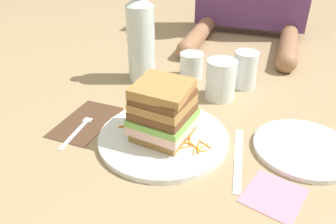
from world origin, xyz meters
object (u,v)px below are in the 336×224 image
(napkin_dark, at_px, (86,121))
(napkin_pink, at_px, (274,195))
(main_plate, at_px, (163,138))
(sandwich, at_px, (163,112))
(knife, at_px, (238,160))
(empty_tumbler_0, at_px, (191,65))
(side_plate, at_px, (304,148))
(empty_tumbler_1, at_px, (245,70))
(juice_glass, at_px, (221,81))
(water_bottle, at_px, (141,38))
(fork, at_px, (81,125))

(napkin_dark, xyz_separation_m, napkin_pink, (0.42, -0.10, -0.00))
(main_plate, xyz_separation_m, sandwich, (-0.00, 0.00, 0.06))
(napkin_dark, height_order, knife, same)
(empty_tumbler_0, bearing_deg, side_plate, -40.20)
(knife, distance_m, empty_tumbler_1, 0.33)
(sandwich, xyz_separation_m, juice_glass, (0.07, 0.22, -0.03))
(empty_tumbler_1, relative_size, side_plate, 0.50)
(main_plate, relative_size, water_bottle, 1.02)
(empty_tumbler_1, bearing_deg, main_plate, -111.88)
(water_bottle, distance_m, empty_tumbler_0, 0.17)
(juice_glass, bearing_deg, sandwich, -108.20)
(fork, height_order, napkin_pink, fork)
(main_plate, bearing_deg, knife, -5.33)
(juice_glass, bearing_deg, knife, -70.14)
(empty_tumbler_1, distance_m, napkin_pink, 0.41)
(empty_tumbler_1, bearing_deg, napkin_dark, -136.41)
(water_bottle, bearing_deg, knife, -40.94)
(juice_glass, bearing_deg, empty_tumbler_0, 136.79)
(sandwich, relative_size, empty_tumbler_1, 1.31)
(empty_tumbler_0, distance_m, side_plate, 0.41)
(main_plate, height_order, fork, main_plate)
(main_plate, xyz_separation_m, water_bottle, (-0.16, 0.26, 0.11))
(empty_tumbler_1, bearing_deg, water_bottle, -170.49)
(juice_glass, bearing_deg, fork, -137.88)
(main_plate, relative_size, fork, 1.64)
(juice_glass, bearing_deg, main_plate, -108.18)
(juice_glass, height_order, side_plate, juice_glass)
(empty_tumbler_1, xyz_separation_m, napkin_pink, (0.11, -0.40, -0.05))
(side_plate, bearing_deg, juice_glass, 141.40)
(fork, relative_size, knife, 0.83)
(empty_tumbler_1, height_order, napkin_pink, empty_tumbler_1)
(empty_tumbler_0, xyz_separation_m, side_plate, (0.31, -0.26, -0.03))
(fork, distance_m, napkin_pink, 0.43)
(sandwich, height_order, fork, sandwich)
(sandwich, height_order, empty_tumbler_1, sandwich)
(knife, bearing_deg, empty_tumbler_0, 119.42)
(sandwich, relative_size, napkin_dark, 0.76)
(sandwich, xyz_separation_m, side_plate, (0.28, 0.06, -0.07))
(main_plate, bearing_deg, napkin_dark, 177.72)
(napkin_dark, bearing_deg, empty_tumbler_0, 62.66)
(main_plate, bearing_deg, side_plate, 11.96)
(water_bottle, height_order, napkin_pink, water_bottle)
(main_plate, distance_m, empty_tumbler_0, 0.32)
(main_plate, bearing_deg, juice_glass, 71.82)
(napkin_pink, bearing_deg, fork, 170.03)
(napkin_dark, xyz_separation_m, knife, (0.35, -0.02, 0.00))
(main_plate, relative_size, knife, 1.36)
(fork, distance_m, knife, 0.35)
(napkin_pink, bearing_deg, main_plate, 159.03)
(fork, height_order, empty_tumbler_0, empty_tumbler_0)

